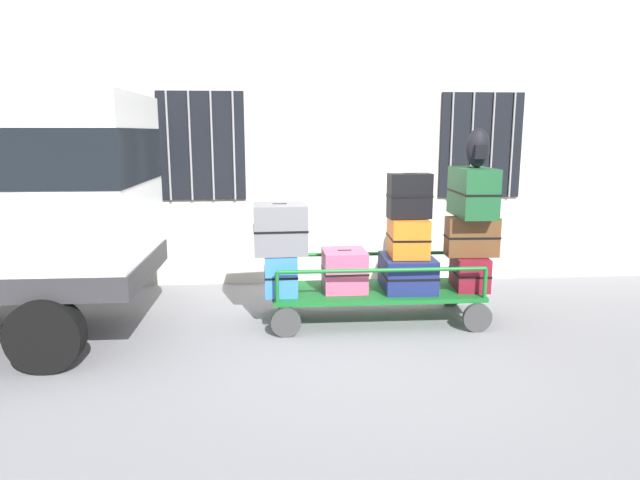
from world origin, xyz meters
TOP-DOWN VIEW (x-y plane):
  - ground_plane at (0.00, 0.00)m, footprint 40.00×40.00m
  - building_wall at (0.00, 2.22)m, footprint 12.00×0.37m
  - luggage_cart at (0.38, 0.30)m, footprint 2.45×1.03m
  - cart_railing at (0.38, 0.30)m, footprint 2.35×0.89m
  - suitcase_left_bottom at (-0.73, 0.31)m, footprint 0.39×0.67m
  - suitcase_left_middle at (-0.73, 0.29)m, footprint 0.62×0.59m
  - suitcase_midleft_bottom at (0.01, 0.32)m, footprint 0.51×0.54m
  - suitcase_center_bottom at (0.75, 0.30)m, footprint 0.61×0.72m
  - suitcase_center_middle at (0.75, 0.32)m, footprint 0.46×0.59m
  - suitcase_center_top at (0.75, 0.30)m, footprint 0.50×0.27m
  - suitcase_midright_bottom at (1.50, 0.28)m, footprint 0.43×0.58m
  - suitcase_midright_middle at (1.50, 0.26)m, footprint 0.61×0.29m
  - suitcase_midright_top at (1.50, 0.31)m, footprint 0.42×0.80m
  - backpack at (1.51, 0.25)m, footprint 0.27×0.22m

SIDE VIEW (x-z plane):
  - ground_plane at x=0.00m, z-range 0.00..0.00m
  - luggage_cart at x=0.38m, z-range 0.13..0.50m
  - suitcase_midright_bottom at x=1.50m, z-range 0.37..0.77m
  - suitcase_center_bottom at x=0.75m, z-range 0.37..0.77m
  - suitcase_left_bottom at x=-0.73m, z-range 0.37..0.84m
  - suitcase_midleft_bottom at x=0.01m, z-range 0.37..0.85m
  - cart_railing at x=0.38m, z-range 0.49..0.85m
  - suitcase_center_middle at x=0.75m, z-range 0.77..1.22m
  - suitcase_midright_middle at x=1.50m, z-range 0.77..1.23m
  - suitcase_left_middle at x=-0.73m, z-range 0.84..1.40m
  - suitcase_center_top at x=0.75m, z-range 1.22..1.73m
  - suitcase_midright_top at x=1.50m, z-range 1.23..1.79m
  - backpack at x=1.51m, z-range 1.80..2.24m
  - building_wall at x=0.00m, z-range 0.00..5.00m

